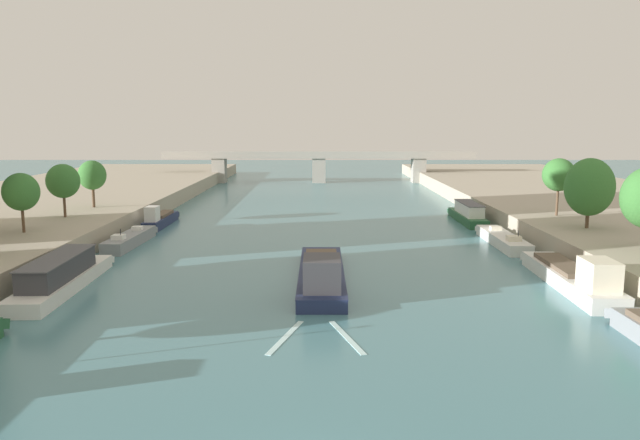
{
  "coord_description": "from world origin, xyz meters",
  "views": [
    {
      "loc": [
        0.24,
        -18.77,
        12.4
      ],
      "look_at": [
        0.0,
        39.54,
        3.29
      ],
      "focal_mm": 34.24,
      "sensor_mm": 36.0,
      "label": 1
    }
  ],
  "objects_px": {
    "barge_midriver": "(324,273)",
    "tree_left_third": "(24,192)",
    "tree_right_midway": "(562,175)",
    "moored_boat_left_second": "(65,275)",
    "moored_boat_right_upstream": "(471,214)",
    "moored_boat_right_far": "(576,277)",
    "moored_boat_left_downstream": "(163,219)",
    "tree_left_nearest": "(95,175)",
    "bridge_far": "(321,162)",
    "tree_left_distant": "(66,181)",
    "moored_boat_right_lone": "(505,239)",
    "tree_right_second": "(592,187)",
    "moored_boat_left_midway": "(133,239)"
  },
  "relations": [
    {
      "from": "barge_midriver",
      "to": "tree_right_midway",
      "type": "height_order",
      "value": "tree_right_midway"
    },
    {
      "from": "moored_boat_left_midway",
      "to": "tree_left_nearest",
      "type": "height_order",
      "value": "tree_left_nearest"
    },
    {
      "from": "tree_left_third",
      "to": "moored_boat_left_second",
      "type": "bearing_deg",
      "value": -54.45
    },
    {
      "from": "moored_boat_right_far",
      "to": "tree_right_midway",
      "type": "bearing_deg",
      "value": 72.03
    },
    {
      "from": "tree_right_second",
      "to": "tree_right_midway",
      "type": "bearing_deg",
      "value": 88.43
    },
    {
      "from": "moored_boat_left_second",
      "to": "tree_left_nearest",
      "type": "xyz_separation_m",
      "value": [
        -8.38,
        29.68,
        5.16
      ]
    },
    {
      "from": "tree_left_third",
      "to": "barge_midriver",
      "type": "bearing_deg",
      "value": -19.88
    },
    {
      "from": "barge_midriver",
      "to": "moored_boat_right_upstream",
      "type": "xyz_separation_m",
      "value": [
        18.94,
        31.01,
        0.15
      ]
    },
    {
      "from": "tree_left_third",
      "to": "tree_right_second",
      "type": "relative_size",
      "value": 0.82
    },
    {
      "from": "barge_midriver",
      "to": "moored_boat_left_midway",
      "type": "relative_size",
      "value": 1.55
    },
    {
      "from": "moored_boat_right_lone",
      "to": "moored_boat_left_second",
      "type": "bearing_deg",
      "value": -155.3
    },
    {
      "from": "moored_boat_right_far",
      "to": "moored_boat_right_upstream",
      "type": "xyz_separation_m",
      "value": [
        -0.26,
        32.31,
        0.12
      ]
    },
    {
      "from": "moored_boat_right_far",
      "to": "moored_boat_left_second",
      "type": "bearing_deg",
      "value": -179.47
    },
    {
      "from": "barge_midriver",
      "to": "tree_right_second",
      "type": "height_order",
      "value": "tree_right_second"
    },
    {
      "from": "moored_boat_left_second",
      "to": "tree_left_third",
      "type": "xyz_separation_m",
      "value": [
        -8.46,
        11.84,
        5.06
      ]
    },
    {
      "from": "moored_boat_right_upstream",
      "to": "moored_boat_left_second",
      "type": "bearing_deg",
      "value": -139.79
    },
    {
      "from": "tree_right_midway",
      "to": "bridge_far",
      "type": "bearing_deg",
      "value": 112.54
    },
    {
      "from": "moored_boat_left_second",
      "to": "moored_boat_left_midway",
      "type": "xyz_separation_m",
      "value": [
        -0.22,
        17.55,
        -0.49
      ]
    },
    {
      "from": "moored_boat_left_midway",
      "to": "moored_boat_left_downstream",
      "type": "height_order",
      "value": "moored_boat_left_downstream"
    },
    {
      "from": "moored_boat_left_midway",
      "to": "moored_boat_right_lone",
      "type": "bearing_deg",
      "value": 0.35
    },
    {
      "from": "moored_boat_right_far",
      "to": "tree_left_nearest",
      "type": "height_order",
      "value": "tree_left_nearest"
    },
    {
      "from": "moored_boat_right_far",
      "to": "tree_right_midway",
      "type": "relative_size",
      "value": 2.5
    },
    {
      "from": "barge_midriver",
      "to": "moored_boat_right_far",
      "type": "height_order",
      "value": "barge_midriver"
    },
    {
      "from": "tree_left_distant",
      "to": "tree_right_second",
      "type": "relative_size",
      "value": 0.85
    },
    {
      "from": "tree_left_third",
      "to": "bridge_far",
      "type": "distance_m",
      "value": 80.56
    },
    {
      "from": "moored_boat_left_second",
      "to": "tree_left_third",
      "type": "bearing_deg",
      "value": 125.55
    },
    {
      "from": "moored_boat_left_downstream",
      "to": "moored_boat_right_far",
      "type": "height_order",
      "value": "moored_boat_right_far"
    },
    {
      "from": "moored_boat_left_second",
      "to": "tree_left_nearest",
      "type": "distance_m",
      "value": 31.27
    },
    {
      "from": "moored_boat_right_far",
      "to": "bridge_far",
      "type": "xyz_separation_m",
      "value": [
        -19.56,
        87.07,
        3.44
      ]
    },
    {
      "from": "moored_boat_right_far",
      "to": "moored_boat_left_downstream",
      "type": "bearing_deg",
      "value": 143.29
    },
    {
      "from": "barge_midriver",
      "to": "tree_left_distant",
      "type": "bearing_deg",
      "value": 144.77
    },
    {
      "from": "moored_boat_right_upstream",
      "to": "bridge_far",
      "type": "xyz_separation_m",
      "value": [
        -19.31,
        54.76,
        3.32
      ]
    },
    {
      "from": "barge_midriver",
      "to": "bridge_far",
      "type": "xyz_separation_m",
      "value": [
        -0.36,
        85.77,
        3.47
      ]
    },
    {
      "from": "moored_boat_right_far",
      "to": "tree_right_second",
      "type": "relative_size",
      "value": 2.33
    },
    {
      "from": "barge_midriver",
      "to": "tree_left_nearest",
      "type": "bearing_deg",
      "value": 135.06
    },
    {
      "from": "tree_left_distant",
      "to": "tree_left_nearest",
      "type": "xyz_separation_m",
      "value": [
        0.22,
        8.04,
        -0.01
      ]
    },
    {
      "from": "moored_boat_right_far",
      "to": "tree_left_distant",
      "type": "relative_size",
      "value": 2.74
    },
    {
      "from": "tree_left_nearest",
      "to": "bridge_far",
      "type": "height_order",
      "value": "tree_left_nearest"
    },
    {
      "from": "moored_boat_left_second",
      "to": "moored_boat_right_upstream",
      "type": "bearing_deg",
      "value": 40.21
    },
    {
      "from": "moored_boat_left_midway",
      "to": "moored_boat_right_upstream",
      "type": "distance_m",
      "value": 41.7
    },
    {
      "from": "tree_right_second",
      "to": "moored_boat_left_downstream",
      "type": "bearing_deg",
      "value": 161.83
    },
    {
      "from": "moored_boat_right_upstream",
      "to": "moored_boat_left_downstream",
      "type": "bearing_deg",
      "value": -175.39
    },
    {
      "from": "moored_boat_right_upstream",
      "to": "tree_left_nearest",
      "type": "distance_m",
      "value": 47.4
    },
    {
      "from": "barge_midriver",
      "to": "tree_left_third",
      "type": "distance_m",
      "value": 30.4
    },
    {
      "from": "tree_left_third",
      "to": "tree_left_distant",
      "type": "xyz_separation_m",
      "value": [
        -0.14,
        9.8,
        0.12
      ]
    },
    {
      "from": "moored_boat_left_midway",
      "to": "moored_boat_right_upstream",
      "type": "relative_size",
      "value": 0.9
    },
    {
      "from": "moored_boat_right_far",
      "to": "tree_left_third",
      "type": "xyz_separation_m",
      "value": [
        -47.36,
        11.48,
        5.22
      ]
    },
    {
      "from": "moored_boat_right_far",
      "to": "tree_left_distant",
      "type": "xyz_separation_m",
      "value": [
        -47.5,
        21.29,
        5.34
      ]
    },
    {
      "from": "moored_boat_left_second",
      "to": "tree_left_distant",
      "type": "distance_m",
      "value": 23.86
    },
    {
      "from": "moored_boat_right_lone",
      "to": "moored_boat_right_upstream",
      "type": "xyz_separation_m",
      "value": [
        -0.04,
        14.88,
        0.5
      ]
    }
  ]
}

